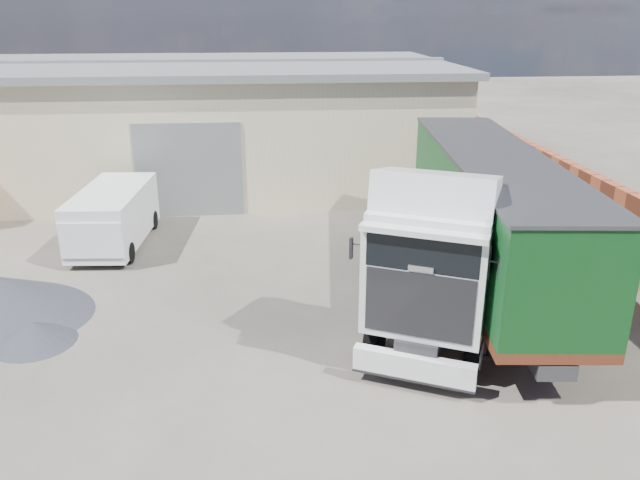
{
  "coord_description": "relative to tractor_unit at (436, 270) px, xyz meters",
  "views": [
    {
      "loc": [
        0.71,
        -13.42,
        7.52
      ],
      "look_at": [
        2.3,
        3.0,
        1.41
      ],
      "focal_mm": 35.0,
      "sensor_mm": 36.0,
      "label": 1
    }
  ],
  "objects": [
    {
      "name": "brick_boundary_wall",
      "position": [
        6.85,
        6.51,
        -0.64
      ],
      "size": [
        0.35,
        26.0,
        2.5
      ],
      "primitive_type": "cube",
      "color": "brown",
      "rests_on": "ground"
    },
    {
      "name": "box_trailer",
      "position": [
        2.28,
        2.97,
        0.51
      ],
      "size": [
        3.72,
        12.01,
        3.93
      ],
      "rotation": [
        0.0,
        0.0,
        -0.1
      ],
      "color": "#2D2D30",
      "rests_on": "ground"
    },
    {
      "name": "warehouse",
      "position": [
        -10.65,
        16.51,
        0.77
      ],
      "size": [
        30.6,
        12.6,
        5.42
      ],
      "color": "beige",
      "rests_on": "ground"
    },
    {
      "name": "panel_van",
      "position": [
        -8.94,
        7.31,
        -0.89
      ],
      "size": [
        2.29,
        4.86,
        1.93
      ],
      "rotation": [
        0.0,
        0.0,
        -0.08
      ],
      "color": "black",
      "rests_on": "ground"
    },
    {
      "name": "ground",
      "position": [
        -4.65,
        0.51,
        -1.89
      ],
      "size": [
        120.0,
        120.0,
        0.0
      ],
      "primitive_type": "plane",
      "color": "#2A2722",
      "rests_on": "ground"
    },
    {
      "name": "tractor_unit",
      "position": [
        0.0,
        0.0,
        0.0
      ],
      "size": [
        5.11,
        7.0,
        4.49
      ],
      "rotation": [
        0.0,
        0.0,
        -0.45
      ],
      "color": "black",
      "rests_on": "ground"
    }
  ]
}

